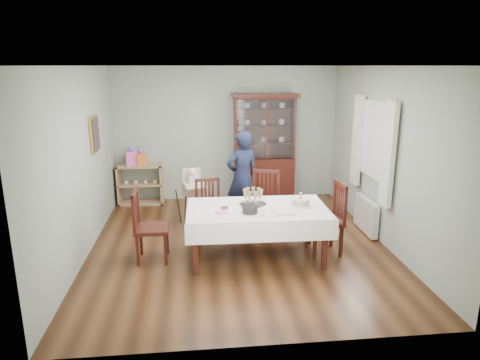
{
  "coord_description": "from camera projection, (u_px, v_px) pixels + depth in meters",
  "views": [
    {
      "loc": [
        -0.62,
        -6.15,
        2.7
      ],
      "look_at": [
        0.04,
        0.2,
        0.99
      ],
      "focal_mm": 32.0,
      "sensor_mm": 36.0,
      "label": 1
    }
  ],
  "objects": [
    {
      "name": "high_chair",
      "position": [
        194.0,
        203.0,
        7.39
      ],
      "size": [
        0.56,
        0.56,
        1.02
      ],
      "rotation": [
        0.0,
        0.0,
        0.28
      ],
      "color": "black",
      "rests_on": "floor"
    },
    {
      "name": "floor",
      "position": [
        239.0,
        245.0,
        6.67
      ],
      "size": [
        5.0,
        5.0,
        0.0
      ],
      "primitive_type": "plane",
      "color": "#593319",
      "rests_on": "ground"
    },
    {
      "name": "woman",
      "position": [
        242.0,
        177.0,
        7.44
      ],
      "size": [
        0.7,
        0.58,
        1.64
      ],
      "primitive_type": "imported",
      "rotation": [
        0.0,
        0.0,
        3.5
      ],
      "color": "black",
      "rests_on": "floor"
    },
    {
      "name": "window",
      "position": [
        376.0,
        141.0,
        6.78
      ],
      "size": [
        0.04,
        1.02,
        1.22
      ],
      "primitive_type": "cube",
      "color": "white",
      "rests_on": "room_shell"
    },
    {
      "name": "birthday_cake",
      "position": [
        301.0,
        202.0,
        6.1
      ],
      "size": [
        0.3,
        0.3,
        0.2
      ],
      "color": "white",
      "rests_on": "dining_table"
    },
    {
      "name": "curtain_right",
      "position": [
        357.0,
        140.0,
        7.39
      ],
      "size": [
        0.07,
        0.3,
        1.55
      ],
      "primitive_type": "cube",
      "color": "silver",
      "rests_on": "room_shell"
    },
    {
      "name": "chair_end_left",
      "position": [
        151.0,
        240.0,
        6.08
      ],
      "size": [
        0.47,
        0.47,
        1.03
      ],
      "rotation": [
        0.0,
        0.0,
        1.56
      ],
      "color": "#411710",
      "rests_on": "floor"
    },
    {
      "name": "cake_knife",
      "position": [
        286.0,
        215.0,
        5.73
      ],
      "size": [
        0.27,
        0.05,
        0.01
      ],
      "primitive_type": "cube",
      "rotation": [
        0.0,
        0.0,
        -0.11
      ],
      "color": "silver",
      "rests_on": "dining_table"
    },
    {
      "name": "curtain_left",
      "position": [
        389.0,
        155.0,
        6.2
      ],
      "size": [
        0.07,
        0.3,
        1.55
      ],
      "primitive_type": "cube",
      "color": "silver",
      "rests_on": "room_shell"
    },
    {
      "name": "napkin_stack",
      "position": [
        221.0,
        213.0,
        5.81
      ],
      "size": [
        0.17,
        0.17,
        0.02
      ],
      "primitive_type": "cube",
      "rotation": [
        0.0,
        0.0,
        0.36
      ],
      "color": "#FF5DC8",
      "rests_on": "dining_table"
    },
    {
      "name": "gift_bag_orange",
      "position": [
        141.0,
        158.0,
        8.42
      ],
      "size": [
        0.21,
        0.17,
        0.33
      ],
      "color": "orange",
      "rests_on": "sideboard"
    },
    {
      "name": "chair_far_right",
      "position": [
        264.0,
        216.0,
        7.01
      ],
      "size": [
        0.58,
        0.58,
        1.05
      ],
      "rotation": [
        0.0,
        0.0,
        -0.27
      ],
      "color": "#411710",
      "rests_on": "floor"
    },
    {
      "name": "radiator",
      "position": [
        366.0,
        215.0,
        7.09
      ],
      "size": [
        0.1,
        0.8,
        0.55
      ],
      "primitive_type": "cube",
      "color": "white",
      "rests_on": "floor"
    },
    {
      "name": "cutlery",
      "position": [
        222.0,
        208.0,
        6.01
      ],
      "size": [
        0.12,
        0.17,
        0.01
      ],
      "primitive_type": null,
      "rotation": [
        0.0,
        0.0,
        -0.04
      ],
      "color": "silver",
      "rests_on": "dining_table"
    },
    {
      "name": "chair_end_right",
      "position": [
        325.0,
        232.0,
        6.33
      ],
      "size": [
        0.5,
        0.5,
        1.07
      ],
      "rotation": [
        0.0,
        0.0,
        -1.53
      ],
      "color": "#411710",
      "rests_on": "floor"
    },
    {
      "name": "china_cabinet",
      "position": [
        264.0,
        146.0,
        8.62
      ],
      "size": [
        1.3,
        0.48,
        2.18
      ],
      "color": "#411710",
      "rests_on": "floor"
    },
    {
      "name": "champagne_tray",
      "position": [
        253.0,
        200.0,
        6.13
      ],
      "size": [
        0.39,
        0.39,
        0.24
      ],
      "color": "silver",
      "rests_on": "dining_table"
    },
    {
      "name": "picture_frame",
      "position": [
        94.0,
        134.0,
        6.78
      ],
      "size": [
        0.04,
        0.48,
        0.58
      ],
      "primitive_type": "cube",
      "color": "gold",
      "rests_on": "room_shell"
    },
    {
      "name": "room_shell",
      "position": [
        235.0,
        131.0,
        6.73
      ],
      "size": [
        5.0,
        5.0,
        5.0
      ],
      "color": "#9EAA99",
      "rests_on": "floor"
    },
    {
      "name": "plate_stack_dark",
      "position": [
        250.0,
        209.0,
        5.82
      ],
      "size": [
        0.23,
        0.23,
        0.11
      ],
      "primitive_type": "cylinder",
      "rotation": [
        0.0,
        0.0,
        0.02
      ],
      "color": "black",
      "rests_on": "dining_table"
    },
    {
      "name": "sideboard",
      "position": [
        140.0,
        184.0,
        8.58
      ],
      "size": [
        0.9,
        0.38,
        0.8
      ],
      "color": "tan",
      "rests_on": "floor"
    },
    {
      "name": "chair_far_left",
      "position": [
        210.0,
        221.0,
        6.91
      ],
      "size": [
        0.48,
        0.48,
        0.94
      ],
      "rotation": [
        0.0,
        0.0,
        0.15
      ],
      "color": "#411710",
      "rests_on": "floor"
    },
    {
      "name": "plate_stack_white",
      "position": [
        269.0,
        212.0,
        5.72
      ],
      "size": [
        0.24,
        0.24,
        0.09
      ],
      "primitive_type": "cylinder",
      "rotation": [
        0.0,
        0.0,
        0.11
      ],
      "color": "white",
      "rests_on": "dining_table"
    },
    {
      "name": "gift_bag_pink",
      "position": [
        131.0,
        157.0,
        8.39
      ],
      "size": [
        0.23,
        0.17,
        0.38
      ],
      "color": "#FF5DC8",
      "rests_on": "sideboard"
    },
    {
      "name": "dining_table",
      "position": [
        257.0,
        233.0,
        6.12
      ],
      "size": [
        2.02,
        1.18,
        0.76
      ],
      "rotation": [
        0.0,
        0.0,
        -0.02
      ],
      "color": "#411710",
      "rests_on": "floor"
    }
  ]
}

